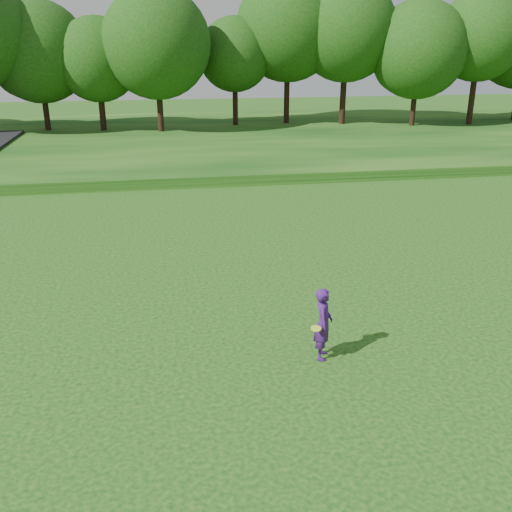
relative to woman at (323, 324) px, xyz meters
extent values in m
plane|color=#0B3B0F|center=(-2.29, -0.86, -0.94)|extent=(140.00, 140.00, 0.00)
cube|color=#0B3B0F|center=(-2.29, 33.14, -0.64)|extent=(130.00, 30.00, 0.60)
cube|color=gray|center=(-2.29, 19.14, -0.92)|extent=(130.00, 1.60, 0.04)
imported|color=#43176B|center=(0.00, 0.00, 0.00)|extent=(0.63, 0.79, 1.88)
cylinder|color=#D5FF28|center=(-0.27, -0.32, 0.05)|extent=(0.25, 0.25, 0.06)
camera|label=1|loc=(-3.77, -12.12, 6.54)|focal=40.00mm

